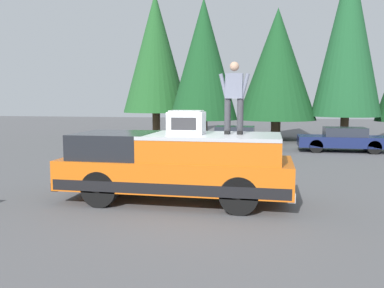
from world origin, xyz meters
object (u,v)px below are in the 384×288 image
object	(u,v)px
pickup_truck	(176,166)
compressor_unit	(186,122)
parked_car_navy	(343,139)
person_on_truck_bed	(234,96)
parked_car_black	(233,138)

from	to	relation	value
pickup_truck	compressor_unit	xyz separation A→B (m)	(-0.04, -0.26, 1.05)
compressor_unit	parked_car_navy	size ratio (longest dim) A/B	0.20
person_on_truck_bed	parked_car_navy	size ratio (longest dim) A/B	0.41
parked_car_navy	compressor_unit	bearing A→B (deg)	153.07
person_on_truck_bed	parked_car_navy	world-z (taller)	person_on_truck_bed
person_on_truck_bed	parked_car_black	world-z (taller)	person_on_truck_bed
compressor_unit	parked_car_black	world-z (taller)	compressor_unit
pickup_truck	compressor_unit	size ratio (longest dim) A/B	6.60
person_on_truck_bed	parked_car_black	size ratio (longest dim) A/B	0.41
person_on_truck_bed	parked_car_navy	xyz separation A→B (m)	(10.43, -4.29, -1.97)
pickup_truck	compressor_unit	distance (m)	1.09
pickup_truck	parked_car_navy	world-z (taller)	pickup_truck
parked_car_navy	person_on_truck_bed	bearing A→B (deg)	157.65
compressor_unit	parked_car_navy	world-z (taller)	compressor_unit
pickup_truck	parked_car_navy	distance (m)	12.00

